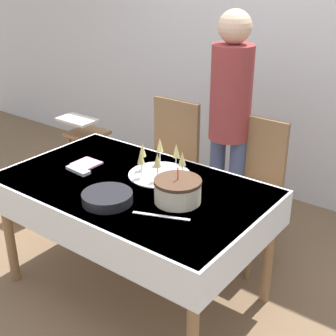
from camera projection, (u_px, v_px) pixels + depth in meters
The scene contains 14 objects.
ground_plane at pixel (136, 288), 3.00m from camera, with size 12.00×12.00×0.00m, color brown.
wall_back at pixel (277, 38), 3.74m from camera, with size 8.00×0.05×2.70m.
dining_table at pixel (133, 199), 2.73m from camera, with size 1.55×0.95×0.75m.
dining_chair_far_left at pixel (168, 159), 3.54m from camera, with size 0.42×0.42×0.98m.
dining_chair_far_right at pixel (249, 183), 3.16m from camera, with size 0.43×0.43×0.98m.
birthday_cake at pixel (178, 191), 2.47m from camera, with size 0.25×0.25×0.20m.
champagne_tray at pixel (160, 163), 2.77m from camera, with size 0.37×0.37×0.18m.
plate_stack_main at pixel (107, 198), 2.47m from camera, with size 0.27×0.27×0.06m.
cake_knife at pixel (161, 216), 2.35m from camera, with size 0.29×0.13×0.00m.
fork_pile at pixel (78, 170), 2.83m from camera, with size 0.17×0.07×0.02m.
napkin_pile at pixel (86, 164), 2.93m from camera, with size 0.15×0.15×0.01m.
person_standing at pixel (230, 110), 3.15m from camera, with size 0.28×0.28×1.65m.
high_chair at pixel (86, 141), 4.04m from camera, with size 0.33×0.35×0.71m.
gift_bag at pixel (22, 206), 3.71m from camera, with size 0.21×0.13×0.27m.
Camera 1 is at (1.62, -1.80, 1.94)m, focal length 50.00 mm.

